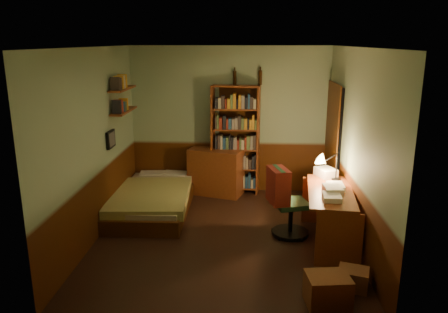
# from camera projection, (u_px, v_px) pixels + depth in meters

# --- Properties ---
(floor) EXTENTS (3.50, 4.00, 0.02)m
(floor) POSITION_uv_depth(u_px,v_px,m) (223.00, 237.00, 6.19)
(floor) COLOR black
(floor) RESTS_ON ground
(ceiling) EXTENTS (3.50, 4.00, 0.02)m
(ceiling) POSITION_uv_depth(u_px,v_px,m) (223.00, 46.00, 5.51)
(ceiling) COLOR silver
(ceiling) RESTS_ON wall_back
(wall_back) EXTENTS (3.50, 0.02, 2.60)m
(wall_back) POSITION_uv_depth(u_px,v_px,m) (229.00, 120.00, 7.79)
(wall_back) COLOR gray
(wall_back) RESTS_ON ground
(wall_left) EXTENTS (0.02, 4.00, 2.60)m
(wall_left) POSITION_uv_depth(u_px,v_px,m) (94.00, 145.00, 5.94)
(wall_left) COLOR gray
(wall_left) RESTS_ON ground
(wall_right) EXTENTS (0.02, 4.00, 2.60)m
(wall_right) POSITION_uv_depth(u_px,v_px,m) (356.00, 149.00, 5.76)
(wall_right) COLOR gray
(wall_right) RESTS_ON ground
(wall_front) EXTENTS (3.50, 0.02, 2.60)m
(wall_front) POSITION_uv_depth(u_px,v_px,m) (210.00, 200.00, 3.91)
(wall_front) COLOR gray
(wall_front) RESTS_ON ground
(doorway) EXTENTS (0.06, 0.90, 2.00)m
(doorway) POSITION_uv_depth(u_px,v_px,m) (333.00, 147.00, 7.09)
(doorway) COLOR black
(doorway) RESTS_ON ground
(door_trim) EXTENTS (0.02, 0.98, 2.08)m
(door_trim) POSITION_uv_depth(u_px,v_px,m) (331.00, 147.00, 7.09)
(door_trim) COLOR #391C08
(door_trim) RESTS_ON ground
(bed) EXTENTS (1.13, 2.11, 0.62)m
(bed) POSITION_uv_depth(u_px,v_px,m) (153.00, 191.00, 7.08)
(bed) COLOR olive
(bed) RESTS_ON ground
(dresser) EXTENTS (1.02, 0.72, 0.82)m
(dresser) POSITION_uv_depth(u_px,v_px,m) (216.00, 172.00, 7.79)
(dresser) COLOR brown
(dresser) RESTS_ON ground
(mini_stereo) EXTENTS (0.27, 0.22, 0.14)m
(mini_stereo) POSITION_uv_depth(u_px,v_px,m) (230.00, 144.00, 7.78)
(mini_stereo) COLOR #B2B2B7
(mini_stereo) RESTS_ON dresser
(bookshelf) EXTENTS (0.86, 0.37, 1.94)m
(bookshelf) POSITION_uv_depth(u_px,v_px,m) (235.00, 140.00, 7.71)
(bookshelf) COLOR brown
(bookshelf) RESTS_ON ground
(bottle_left) EXTENTS (0.07, 0.07, 0.24)m
(bottle_left) POSITION_uv_depth(u_px,v_px,m) (235.00, 78.00, 7.54)
(bottle_left) COLOR black
(bottle_left) RESTS_ON bookshelf
(bottle_right) EXTENTS (0.08, 0.08, 0.25)m
(bottle_right) POSITION_uv_depth(u_px,v_px,m) (260.00, 78.00, 7.51)
(bottle_right) COLOR black
(bottle_right) RESTS_ON bookshelf
(desk) EXTENTS (0.74, 1.46, 0.75)m
(desk) POSITION_uv_depth(u_px,v_px,m) (329.00, 217.00, 5.89)
(desk) COLOR brown
(desk) RESTS_ON ground
(paper_stack) EXTENTS (0.33, 0.37, 0.12)m
(paper_stack) POSITION_uv_depth(u_px,v_px,m) (326.00, 172.00, 6.38)
(paper_stack) COLOR silver
(paper_stack) RESTS_ON desk
(desk_lamp) EXTENTS (0.18, 0.18, 0.53)m
(desk_lamp) POSITION_uv_depth(u_px,v_px,m) (337.00, 162.00, 6.18)
(desk_lamp) COLOR black
(desk_lamp) RESTS_ON desk
(office_chair) EXTENTS (0.65, 0.60, 1.08)m
(office_chair) POSITION_uv_depth(u_px,v_px,m) (291.00, 199.00, 6.09)
(office_chair) COLOR #2A5533
(office_chair) RESTS_ON ground
(red_jacket) EXTENTS (0.32, 0.46, 0.49)m
(red_jacket) POSITION_uv_depth(u_px,v_px,m) (274.00, 144.00, 5.91)
(red_jacket) COLOR #A72D24
(red_jacket) RESTS_ON office_chair
(wall_shelf_lower) EXTENTS (0.20, 0.90, 0.03)m
(wall_shelf_lower) POSITION_uv_depth(u_px,v_px,m) (124.00, 111.00, 6.92)
(wall_shelf_lower) COLOR brown
(wall_shelf_lower) RESTS_ON wall_left
(wall_shelf_upper) EXTENTS (0.20, 0.90, 0.03)m
(wall_shelf_upper) POSITION_uv_depth(u_px,v_px,m) (123.00, 89.00, 6.83)
(wall_shelf_upper) COLOR brown
(wall_shelf_upper) RESTS_ON wall_left
(framed_picture) EXTENTS (0.04, 0.32, 0.26)m
(framed_picture) POSITION_uv_depth(u_px,v_px,m) (111.00, 139.00, 6.53)
(framed_picture) COLOR black
(framed_picture) RESTS_ON wall_left
(cardboard_box_a) EXTENTS (0.48, 0.41, 0.33)m
(cardboard_box_a) POSITION_uv_depth(u_px,v_px,m) (328.00, 290.00, 4.54)
(cardboard_box_a) COLOR brown
(cardboard_box_a) RESTS_ON ground
(cardboard_box_b) EXTENTS (0.39, 0.35, 0.23)m
(cardboard_box_b) POSITION_uv_depth(u_px,v_px,m) (353.00, 279.00, 4.86)
(cardboard_box_b) COLOR brown
(cardboard_box_b) RESTS_ON ground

